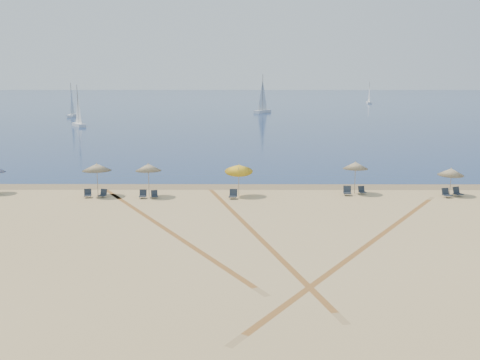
# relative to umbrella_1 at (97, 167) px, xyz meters

# --- Properties ---
(ground) EXTENTS (160.00, 160.00, 0.00)m
(ground) POSITION_rel_umbrella_1_xyz_m (11.30, -20.20, -2.28)
(ground) COLOR tan
(ground) RESTS_ON ground
(ocean) EXTENTS (500.00, 500.00, 0.00)m
(ocean) POSITION_rel_umbrella_1_xyz_m (11.30, 204.80, -2.27)
(ocean) COLOR #0C2151
(ocean) RESTS_ON ground
(wet_sand) EXTENTS (500.00, 500.00, 0.00)m
(wet_sand) POSITION_rel_umbrella_1_xyz_m (11.30, 3.80, -2.28)
(wet_sand) COLOR olive
(wet_sand) RESTS_ON ground
(umbrella_1) EXTENTS (2.29, 2.29, 2.62)m
(umbrella_1) POSITION_rel_umbrella_1_xyz_m (0.00, 0.00, 0.00)
(umbrella_1) COLOR gray
(umbrella_1) RESTS_ON ground
(umbrella_2) EXTENTS (2.05, 2.05, 2.66)m
(umbrella_2) POSITION_rel_umbrella_1_xyz_m (4.11, -0.23, 0.03)
(umbrella_2) COLOR gray
(umbrella_2) RESTS_ON ground
(umbrella_3) EXTENTS (2.22, 2.28, 2.76)m
(umbrella_3) POSITION_rel_umbrella_1_xyz_m (11.21, -0.06, -0.05)
(umbrella_3) COLOR gray
(umbrella_3) RESTS_ON ground
(umbrella_4) EXTENTS (2.03, 2.03, 2.63)m
(umbrella_4) POSITION_rel_umbrella_1_xyz_m (20.59, 0.96, 0.01)
(umbrella_4) COLOR gray
(umbrella_4) RESTS_ON ground
(umbrella_5) EXTENTS (2.02, 2.05, 2.24)m
(umbrella_5) POSITION_rel_umbrella_1_xyz_m (28.02, 0.23, -0.38)
(umbrella_5) COLOR gray
(umbrella_5) RESTS_ON ground
(chair_2) EXTENTS (0.68, 0.75, 0.66)m
(chair_2) POSITION_rel_umbrella_1_xyz_m (-0.61, -0.72, -1.99)
(chair_2) COLOR black
(chair_2) RESTS_ON ground
(chair_3) EXTENTS (0.68, 0.74, 0.64)m
(chair_3) POSITION_rel_umbrella_1_xyz_m (0.57, -0.66, -2.00)
(chair_3) COLOR black
(chair_3) RESTS_ON ground
(chair_4) EXTENTS (0.58, 0.67, 0.66)m
(chair_4) POSITION_rel_umbrella_1_xyz_m (3.75, -0.96, -1.99)
(chair_4) COLOR black
(chair_4) RESTS_ON ground
(chair_5) EXTENTS (0.64, 0.70, 0.60)m
(chair_5) POSITION_rel_umbrella_1_xyz_m (4.64, -0.92, -2.02)
(chair_5) COLOR black
(chair_5) RESTS_ON ground
(chair_6) EXTENTS (0.68, 0.77, 0.73)m
(chair_6) POSITION_rel_umbrella_1_xyz_m (10.78, -1.09, -1.96)
(chair_6) COLOR black
(chair_6) RESTS_ON ground
(chair_7) EXTENTS (0.70, 0.79, 0.74)m
(chair_7) POSITION_rel_umbrella_1_xyz_m (19.85, 0.23, -1.96)
(chair_7) COLOR black
(chair_7) RESTS_ON ground
(chair_8) EXTENTS (0.62, 0.69, 0.62)m
(chair_8) POSITION_rel_umbrella_1_xyz_m (21.13, 0.73, -2.01)
(chair_8) COLOR black
(chair_8) RESTS_ON ground
(chair_9) EXTENTS (0.75, 0.82, 0.72)m
(chair_9) POSITION_rel_umbrella_1_xyz_m (27.47, -0.56, -1.97)
(chair_9) COLOR black
(chair_9) RESTS_ON ground
(chair_10) EXTENTS (0.81, 0.87, 0.72)m
(chair_10) POSITION_rel_umbrella_1_xyz_m (28.51, -0.08, -1.96)
(chair_10) COLOR black
(chair_10) RESTS_ON ground
(sailboat_0) EXTENTS (1.76, 5.49, 8.04)m
(sailboat_0) POSITION_rel_umbrella_1_xyz_m (58.44, 164.01, 0.15)
(sailboat_0) COLOR white
(sailboat_0) RESTS_ON ocean
(sailboat_1) EXTENTS (4.95, 6.82, 10.24)m
(sailboat_1) POSITION_rel_umbrella_1_xyz_m (16.94, 107.02, 0.81)
(sailboat_1) COLOR white
(sailboat_1) RESTS_ON ocean
(sailboat_2) EXTENTS (1.79, 5.56, 8.15)m
(sailboat_2) POSITION_rel_umbrella_1_xyz_m (-29.55, 90.82, 0.18)
(sailboat_2) COLOR white
(sailboat_2) RESTS_ON ocean
(sailboat_3) EXTENTS (3.92, 5.29, 7.97)m
(sailboat_3) POSITION_rel_umbrella_1_xyz_m (-20.23, 64.24, 0.13)
(sailboat_3) COLOR white
(sailboat_3) RESTS_ON ocean
(tire_tracks) EXTENTS (51.95, 44.24, 0.00)m
(tire_tracks) POSITION_rel_umbrella_1_xyz_m (12.05, -10.00, -2.28)
(tire_tracks) COLOR tan
(tire_tracks) RESTS_ON ground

